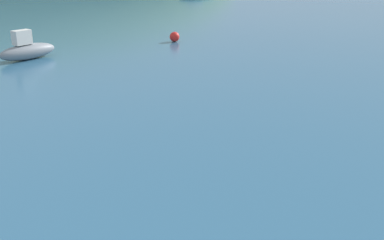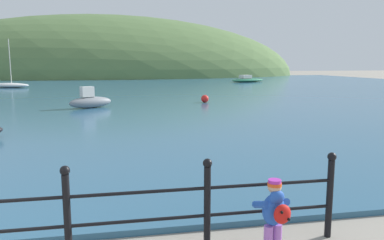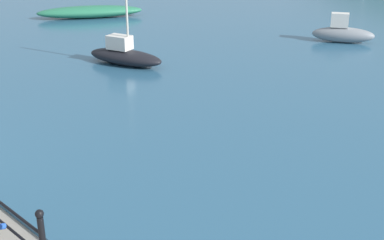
{
  "view_description": "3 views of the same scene",
  "coord_description": "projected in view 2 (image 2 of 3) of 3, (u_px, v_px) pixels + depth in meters",
  "views": [
    {
      "loc": [
        0.82,
        -0.92,
        3.68
      ],
      "look_at": [
        3.58,
        5.91,
        1.01
      ],
      "focal_mm": 42.0,
      "sensor_mm": 36.0,
      "label": 1
    },
    {
      "loc": [
        2.86,
        -2.99,
        2.41
      ],
      "look_at": [
        4.34,
        4.67,
        1.21
      ],
      "focal_mm": 35.0,
      "sensor_mm": 36.0,
      "label": 2
    },
    {
      "loc": [
        11.41,
        -1.39,
        4.95
      ],
      "look_at": [
        4.57,
        5.46,
        1.05
      ],
      "focal_mm": 50.0,
      "sensor_mm": 36.0,
      "label": 3
    }
  ],
  "objects": [
    {
      "name": "mooring_buoy",
      "position": [
        205.0,
        99.0,
        21.82
      ],
      "size": [
        0.45,
        0.45,
        0.45
      ],
      "primitive_type": "sphere",
      "color": "red",
      "rests_on": "water"
    },
    {
      "name": "boat_mid_harbor",
      "position": [
        10.0,
        85.0,
        34.5
      ],
      "size": [
        3.79,
        2.04,
        4.44
      ],
      "color": "silver",
      "rests_on": "water"
    },
    {
      "name": "child_in_coat",
      "position": [
        275.0,
        211.0,
        4.58
      ],
      "size": [
        0.41,
        0.55,
        1.0
      ],
      "color": "#AD66C6",
      "rests_on": "ground"
    },
    {
      "name": "water",
      "position": [
        88.0,
        89.0,
        33.78
      ],
      "size": [
        80.0,
        60.0,
        0.1
      ],
      "primitive_type": "cube",
      "color": "#2D5B7A",
      "rests_on": "ground"
    },
    {
      "name": "boat_twin_mast",
      "position": [
        90.0,
        101.0,
        19.18
      ],
      "size": [
        2.32,
        1.73,
        1.1
      ],
      "color": "gray",
      "rests_on": "water"
    },
    {
      "name": "far_hillside",
      "position": [
        104.0,
        76.0,
        68.68
      ],
      "size": [
        71.23,
        39.18,
        21.55
      ],
      "color": "#567542",
      "rests_on": "ground"
    },
    {
      "name": "boat_nearest_quay",
      "position": [
        247.0,
        80.0,
        44.68
      ],
      "size": [
        4.89,
        3.14,
        0.84
      ],
      "color": "#287551",
      "rests_on": "water"
    }
  ]
}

